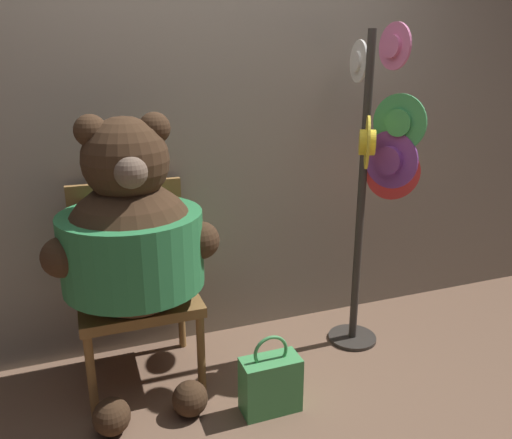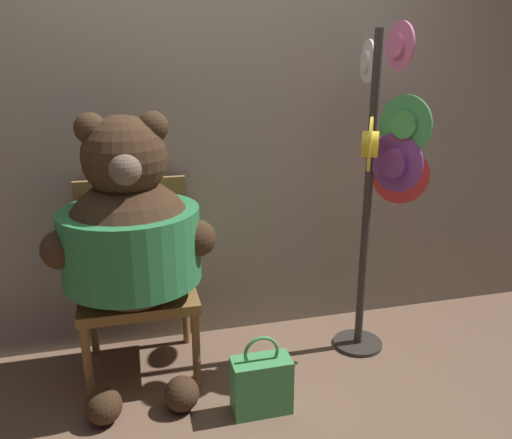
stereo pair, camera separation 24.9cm
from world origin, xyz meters
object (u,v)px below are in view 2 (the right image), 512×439
object	(u,v)px
teddy_bear	(131,236)
chair	(137,271)
hat_display_rack	(382,174)
handbag_on_ground	(261,384)

from	to	relation	value
teddy_bear	chair	bearing A→B (deg)	85.37
hat_display_rack	handbag_on_ground	bearing A→B (deg)	-154.82
teddy_bear	hat_display_rack	bearing A→B (deg)	-1.84
chair	handbag_on_ground	world-z (taller)	chair
hat_display_rack	handbag_on_ground	size ratio (longest dim) A/B	4.45
chair	teddy_bear	distance (m)	0.31
teddy_bear	handbag_on_ground	xyz separation A→B (m)	(0.54, -0.38, -0.64)
chair	hat_display_rack	distance (m)	1.36
chair	hat_display_rack	xyz separation A→B (m)	(1.25, -0.22, 0.49)
chair	handbag_on_ground	distance (m)	0.86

